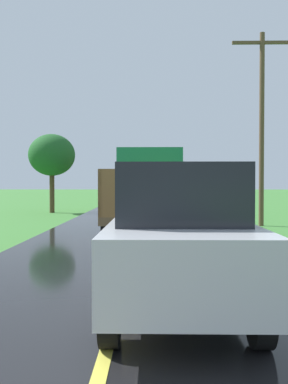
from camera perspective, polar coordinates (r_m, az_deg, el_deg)
name	(u,v)px	position (r m, az deg, el deg)	size (l,w,h in m)	color
banana_truck_near	(150,192)	(13.57, 0.84, 0.07)	(2.38, 5.82, 2.80)	#2D2D30
banana_truck_far	(146,187)	(24.70, 0.24, 0.62)	(2.38, 5.81, 2.80)	#2D2D30
utility_pole_roadside	(262,121)	(18.33, 15.22, 9.00)	(2.41, 0.20, 7.78)	brown
roadside_tree_near_left	(52,155)	(25.60, -12.03, 4.74)	(2.67, 2.67, 4.53)	#4C3823
following_car	(178,237)	(5.70, 4.48, -5.88)	(1.74, 4.10, 1.92)	#B7BABF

